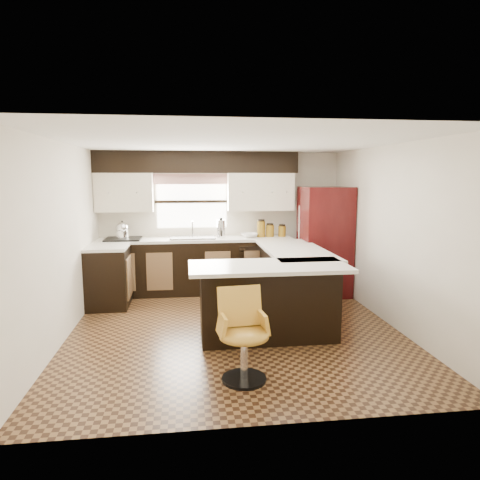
{
  "coord_description": "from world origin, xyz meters",
  "views": [
    {
      "loc": [
        -0.61,
        -5.32,
        1.98
      ],
      "look_at": [
        0.13,
        0.45,
        1.12
      ],
      "focal_mm": 32.0,
      "sensor_mm": 36.0,
      "label": 1
    }
  ],
  "objects": [
    {
      "name": "floor",
      "position": [
        0.0,
        0.0,
        0.0
      ],
      "size": [
        4.4,
        4.4,
        0.0
      ],
      "primitive_type": "plane",
      "color": "#49301A",
      "rests_on": "ground"
    },
    {
      "name": "ceiling",
      "position": [
        0.0,
        0.0,
        2.4
      ],
      "size": [
        4.4,
        4.4,
        0.0
      ],
      "primitive_type": "plane",
      "rotation": [
        3.14,
        0.0,
        0.0
      ],
      "color": "silver",
      "rests_on": "wall_back"
    },
    {
      "name": "wall_back",
      "position": [
        0.0,
        2.2,
        1.2
      ],
      "size": [
        4.4,
        0.0,
        4.4
      ],
      "primitive_type": "plane",
      "rotation": [
        1.57,
        0.0,
        0.0
      ],
      "color": "beige",
      "rests_on": "floor"
    },
    {
      "name": "wall_front",
      "position": [
        0.0,
        -2.2,
        1.2
      ],
      "size": [
        4.4,
        0.0,
        4.4
      ],
      "primitive_type": "plane",
      "rotation": [
        -1.57,
        0.0,
        0.0
      ],
      "color": "beige",
      "rests_on": "floor"
    },
    {
      "name": "wall_left",
      "position": [
        -2.1,
        0.0,
        1.2
      ],
      "size": [
        0.0,
        4.4,
        4.4
      ],
      "primitive_type": "plane",
      "rotation": [
        1.57,
        0.0,
        1.57
      ],
      "color": "beige",
      "rests_on": "floor"
    },
    {
      "name": "wall_right",
      "position": [
        2.1,
        0.0,
        1.2
      ],
      "size": [
        0.0,
        4.4,
        4.4
      ],
      "primitive_type": "plane",
      "rotation": [
        1.57,
        0.0,
        -1.57
      ],
      "color": "beige",
      "rests_on": "floor"
    },
    {
      "name": "base_cab_back",
      "position": [
        -0.45,
        1.9,
        0.45
      ],
      "size": [
        3.3,
        0.6,
        0.9
      ],
      "primitive_type": "cube",
      "color": "black",
      "rests_on": "floor"
    },
    {
      "name": "base_cab_left",
      "position": [
        -1.8,
        1.25,
        0.45
      ],
      "size": [
        0.6,
        0.7,
        0.9
      ],
      "primitive_type": "cube",
      "color": "black",
      "rests_on": "floor"
    },
    {
      "name": "counter_back",
      "position": [
        -0.45,
        1.9,
        0.92
      ],
      "size": [
        3.3,
        0.6,
        0.04
      ],
      "primitive_type": "cube",
      "color": "silver",
      "rests_on": "base_cab_back"
    },
    {
      "name": "counter_left",
      "position": [
        -1.8,
        1.25,
        0.92
      ],
      "size": [
        0.6,
        0.7,
        0.04
      ],
      "primitive_type": "cube",
      "color": "silver",
      "rests_on": "base_cab_left"
    },
    {
      "name": "soffit",
      "position": [
        -0.4,
        2.03,
        2.22
      ],
      "size": [
        3.4,
        0.35,
        0.36
      ],
      "primitive_type": "cube",
      "color": "black",
      "rests_on": "wall_back"
    },
    {
      "name": "upper_cab_left",
      "position": [
        -1.62,
        2.03,
        1.72
      ],
      "size": [
        0.94,
        0.35,
        0.64
      ],
      "primitive_type": "cube",
      "color": "beige",
      "rests_on": "wall_back"
    },
    {
      "name": "upper_cab_right",
      "position": [
        0.68,
        2.03,
        1.72
      ],
      "size": [
        1.14,
        0.35,
        0.64
      ],
      "primitive_type": "cube",
      "color": "beige",
      "rests_on": "wall_back"
    },
    {
      "name": "window_pane",
      "position": [
        -0.5,
        2.18,
        1.55
      ],
      "size": [
        1.2,
        0.02,
        0.9
      ],
      "primitive_type": "cube",
      "color": "white",
      "rests_on": "wall_back"
    },
    {
      "name": "valance",
      "position": [
        -0.5,
        2.14,
        1.94
      ],
      "size": [
        1.3,
        0.06,
        0.18
      ],
      "primitive_type": "cube",
      "color": "#D19B93",
      "rests_on": "wall_back"
    },
    {
      "name": "sink",
      "position": [
        -0.5,
        1.88,
        0.96
      ],
      "size": [
        0.75,
        0.45,
        0.03
      ],
      "primitive_type": "cube",
      "color": "#B2B2B7",
      "rests_on": "counter_back"
    },
    {
      "name": "dishwasher",
      "position": [
        0.55,
        1.61,
        0.43
      ],
      "size": [
        0.58,
        0.03,
        0.78
      ],
      "primitive_type": "cube",
      "color": "black",
      "rests_on": "floor"
    },
    {
      "name": "cooktop",
      "position": [
        -1.65,
        1.88,
        0.96
      ],
      "size": [
        0.58,
        0.5,
        0.02
      ],
      "primitive_type": "cube",
      "color": "black",
      "rests_on": "counter_back"
    },
    {
      "name": "peninsula_long",
      "position": [
        0.9,
        0.62,
        0.45
      ],
      "size": [
        0.6,
        1.95,
        0.9
      ],
      "primitive_type": "cube",
      "color": "black",
      "rests_on": "floor"
    },
    {
      "name": "peninsula_return",
      "position": [
        0.38,
        -0.35,
        0.45
      ],
      "size": [
        1.65,
        0.6,
        0.9
      ],
      "primitive_type": "cube",
      "color": "black",
      "rests_on": "floor"
    },
    {
      "name": "counter_pen_long",
      "position": [
        0.95,
        0.62,
        0.92
      ],
      "size": [
        0.84,
        1.95,
        0.04
      ],
      "primitive_type": "cube",
      "color": "silver",
      "rests_on": "peninsula_long"
    },
    {
      "name": "counter_pen_return",
      "position": [
        0.35,
        -0.44,
        0.92
      ],
      "size": [
        1.89,
        0.84,
        0.04
      ],
      "primitive_type": "cube",
      "color": "silver",
      "rests_on": "peninsula_return"
    },
    {
      "name": "refrigerator",
      "position": [
        1.69,
        1.52,
        0.91
      ],
      "size": [
        0.78,
        0.75,
        1.81
      ],
      "primitive_type": "cube",
      "color": "#39090A",
      "rests_on": "floor"
    },
    {
      "name": "bar_chair",
      "position": [
        -0.07,
        -1.42,
        0.45
      ],
      "size": [
        0.53,
        0.53,
        0.9
      ],
      "primitive_type": null,
      "rotation": [
        0.0,
        0.0,
        0.11
      ],
      "color": "gold",
      "rests_on": "floor"
    },
    {
      "name": "kettle",
      "position": [
        -1.66,
        1.88,
        1.11
      ],
      "size": [
        0.21,
        0.21,
        0.29
      ],
      "primitive_type": null,
      "color": "silver",
      "rests_on": "cooktop"
    },
    {
      "name": "percolator",
      "position": [
        -0.02,
        1.9,
        1.1
      ],
      "size": [
        0.14,
        0.14,
        0.31
      ],
      "primitive_type": "cylinder",
      "color": "silver",
      "rests_on": "counter_back"
    },
    {
      "name": "mixing_bowl",
      "position": [
        0.47,
        1.9,
        0.98
      ],
      "size": [
        0.33,
        0.33,
        0.07
      ],
      "primitive_type": "imported",
      "rotation": [
        0.0,
        0.0,
        0.21
      ],
      "color": "white",
      "rests_on": "counter_back"
    },
    {
      "name": "canister_large",
      "position": [
        0.68,
        1.92,
        1.08
      ],
      "size": [
        0.14,
        0.14,
        0.27
      ],
      "primitive_type": "cylinder",
      "color": "brown",
      "rests_on": "counter_back"
    },
    {
      "name": "canister_med",
      "position": [
        0.84,
        1.92,
        1.05
      ],
      "size": [
        0.14,
        0.14,
        0.2
      ],
      "primitive_type": "cylinder",
      "color": "brown",
      "rests_on": "counter_back"
    },
    {
      "name": "canister_small",
      "position": [
        1.05,
        1.92,
        1.04
      ],
      "size": [
        0.13,
        0.13,
        0.18
      ],
      "primitive_type": "cylinder",
      "color": "brown",
      "rests_on": "counter_back"
    }
  ]
}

